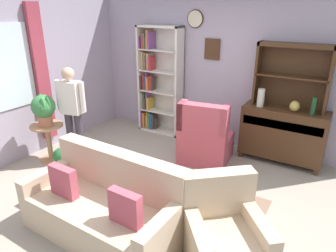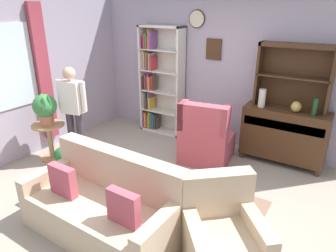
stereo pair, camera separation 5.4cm
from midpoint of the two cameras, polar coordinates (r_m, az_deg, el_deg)
The scene contains 19 objects.
ground_plane at distance 4.39m, azimuth -2.19°, elevation -12.29°, with size 5.40×4.60×0.02m, color #9E9384.
wall_back at distance 5.63m, azimuth 10.09°, elevation 10.68°, with size 5.00×0.09×2.80m.
wall_left at distance 5.57m, azimuth -24.93°, elevation 8.83°, with size 0.16×4.20×2.80m.
area_rug at distance 4.09m, azimuth -2.25°, elevation -14.94°, with size 2.53×1.88×0.01m, color #846651.
bookshelf at distance 6.11m, azimuth -1.58°, elevation 8.18°, with size 0.90×0.30×2.10m.
sideboard at distance 5.29m, azimuth 21.04°, elevation -1.33°, with size 1.30×0.45×0.92m.
sideboard_hutch at distance 5.11m, azimuth 22.89°, elevation 10.01°, with size 1.10×0.26×1.00m.
vase_tall at distance 5.11m, azimuth 17.43°, elevation 4.99°, with size 0.11×0.11×0.29m, color beige.
vase_round at distance 5.05m, azimuth 23.05°, elevation 3.31°, with size 0.15×0.15×0.17m, color tan.
bottle_wine at distance 4.98m, azimuth 26.00°, elevation 3.21°, with size 0.07×0.07×0.27m, color #194223.
couch_floral at distance 3.64m, azimuth -11.27°, elevation -14.66°, with size 1.82×0.89×0.90m.
armchair_floral at distance 3.29m, azimuth 10.53°, elevation -19.68°, with size 1.08×1.08×0.88m.
wingback_chair at distance 5.05m, azimuth 7.33°, elevation -2.64°, with size 0.89×0.91×1.05m.
plant_stand at distance 5.44m, azimuth -20.89°, elevation -2.04°, with size 0.52×0.52×0.63m.
potted_plant_large at distance 5.22m, azimuth -21.67°, elevation 3.23°, with size 0.37×0.37×0.51m.
potted_plant_small at distance 5.19m, azimuth -18.84°, elevation -5.26°, with size 0.24×0.24×0.34m.
person_reading at distance 5.15m, azimuth -16.99°, elevation 3.32°, with size 0.52×0.27×1.56m.
coffee_table at distance 4.10m, azimuth -2.23°, elevation -9.01°, with size 0.80×0.50×0.42m.
book_stack at distance 4.01m, azimuth -0.52°, elevation -7.90°, with size 0.22×0.16×0.08m.
Camera 2 is at (2.11, -2.98, 2.44)m, focal length 32.69 mm.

